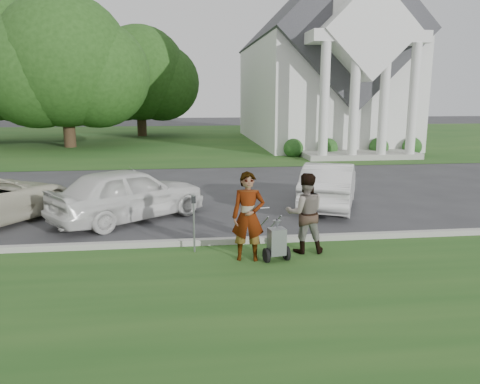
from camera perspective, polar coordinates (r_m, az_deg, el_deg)
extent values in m
plane|color=#333335|center=(10.44, -3.21, -7.40)|extent=(120.00, 120.00, 0.00)
cube|color=#1E4919|center=(7.68, -1.69, -14.74)|extent=(80.00, 7.00, 0.01)
cube|color=#1E4919|center=(37.00, -5.98, 6.49)|extent=(80.00, 30.00, 0.01)
cube|color=#9E9E93|center=(10.94, -3.41, -6.08)|extent=(80.00, 0.18, 0.15)
cube|color=white|center=(35.17, 9.14, 11.83)|extent=(9.00, 16.00, 7.00)
cube|color=#38383D|center=(35.35, 9.33, 17.51)|extent=(9.19, 17.00, 9.19)
cube|color=#9E9E93|center=(26.65, 14.32, 4.41)|extent=(6.20, 2.60, 0.30)
cylinder|color=white|center=(24.71, 10.22, 10.67)|extent=(0.50, 0.50, 6.00)
cylinder|color=white|center=(25.23, 13.76, 10.54)|extent=(0.50, 0.50, 6.00)
cylinder|color=white|center=(25.83, 17.14, 10.38)|extent=(0.50, 0.50, 6.00)
cylinder|color=white|center=(26.51, 20.35, 10.20)|extent=(0.50, 0.50, 6.00)
cube|color=white|center=(26.41, 15.20, 17.70)|extent=(6.20, 2.00, 0.60)
cube|color=white|center=(26.45, 15.24, 18.34)|extent=(5.09, 2.20, 5.09)
sphere|color=#1E4C19|center=(26.43, 6.53, 5.30)|extent=(1.10, 1.10, 1.10)
sphere|color=#1E4C19|center=(26.96, 10.68, 5.30)|extent=(1.10, 1.10, 1.10)
sphere|color=#1E4C19|center=(28.01, 16.57, 5.26)|extent=(1.10, 1.10, 1.10)
sphere|color=#1E4C19|center=(28.86, 20.23, 5.20)|extent=(1.10, 1.10, 1.10)
cylinder|color=#332316|center=(32.73, -20.15, 7.94)|extent=(0.76, 0.76, 3.20)
sphere|color=#1F4314|center=(32.75, -20.65, 14.77)|extent=(8.40, 8.40, 8.40)
sphere|color=#1F4314|center=(32.63, -17.10, 13.53)|extent=(6.89, 6.89, 6.89)
sphere|color=#1F4314|center=(32.85, -23.62, 13.43)|extent=(7.22, 7.22, 7.22)
sphere|color=#1F4314|center=(36.96, -25.50, 13.50)|extent=(7.54, 7.54, 7.54)
cylinder|color=#332316|center=(40.03, -11.91, 8.85)|extent=(0.76, 0.76, 3.00)
sphere|color=#1F4314|center=(40.01, -12.13, 13.99)|extent=(7.60, 7.60, 7.60)
sphere|color=#1F4314|center=(40.18, -9.56, 12.99)|extent=(6.23, 6.23, 6.23)
sphere|color=#1F4314|center=(39.85, -14.37, 13.07)|extent=(6.54, 6.54, 6.54)
cylinder|color=black|center=(9.81, 3.24, -7.73)|extent=(0.13, 0.32, 0.31)
cylinder|color=black|center=(9.98, 5.68, -7.44)|extent=(0.13, 0.32, 0.31)
cylinder|color=#2D2D33|center=(9.89, 4.47, -7.58)|extent=(0.51, 0.13, 0.04)
cube|color=gray|center=(9.80, 4.50, -6.03)|extent=(0.38, 0.34, 0.56)
cone|color=gray|center=(9.69, 4.53, -3.92)|extent=(0.20, 0.20, 0.16)
cylinder|color=#2D2D33|center=(9.67, 4.54, -3.45)|extent=(0.04, 0.04, 0.06)
cylinder|color=gray|center=(10.12, 2.71, -3.93)|extent=(0.17, 0.75, 0.54)
cylinder|color=gray|center=(10.22, 4.22, -3.79)|extent=(0.17, 0.75, 0.54)
cylinder|color=gray|center=(10.43, 2.75, -1.97)|extent=(0.33, 0.09, 0.03)
imported|color=#999999|center=(9.71, 1.01, -3.10)|extent=(0.75, 0.56, 1.87)
imported|color=#999999|center=(10.30, 7.93, -2.62)|extent=(0.90, 0.72, 1.77)
cylinder|color=gray|center=(10.32, -5.62, -4.37)|extent=(0.04, 0.04, 1.13)
cube|color=#2D2D33|center=(10.16, -5.69, -0.89)|extent=(0.09, 0.07, 0.17)
cylinder|color=gray|center=(10.14, -5.70, -0.42)|extent=(0.09, 0.09, 0.03)
imported|color=white|center=(13.27, -13.43, -0.19)|extent=(4.55, 4.04, 1.49)
imported|color=silver|center=(14.75, 10.82, 0.90)|extent=(2.94, 4.41, 1.38)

